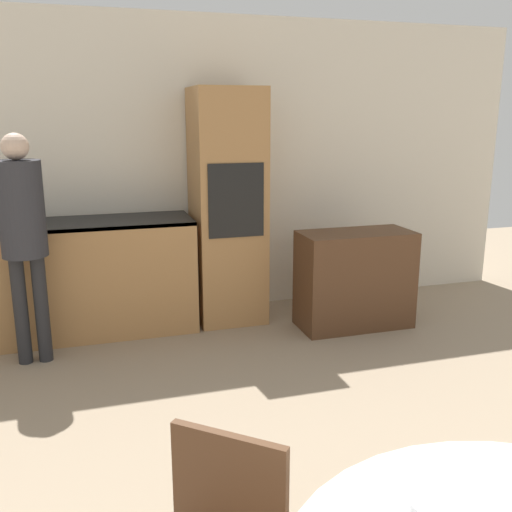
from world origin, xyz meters
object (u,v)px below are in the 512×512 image
object	(u,v)px
oven_unit	(227,207)
bowl_near	(432,507)
person_standing	(23,224)
sideboard	(355,279)

from	to	relation	value
oven_unit	bowl_near	world-z (taller)	oven_unit
oven_unit	person_standing	size ratio (longest dim) A/B	1.20
person_standing	oven_unit	bearing A→B (deg)	17.52
oven_unit	sideboard	world-z (taller)	oven_unit
sideboard	bowl_near	bearing A→B (deg)	-113.41
sideboard	bowl_near	xyz separation A→B (m)	(-1.34, -3.10, 0.37)
sideboard	oven_unit	bearing A→B (deg)	152.32
person_standing	bowl_near	world-z (taller)	person_standing
person_standing	sideboard	bearing A→B (deg)	-0.19
sideboard	person_standing	size ratio (longest dim) A/B	0.58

